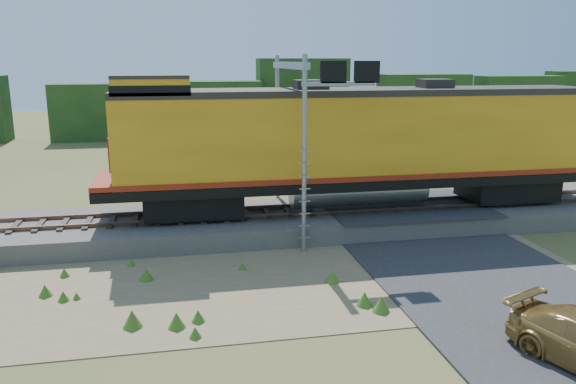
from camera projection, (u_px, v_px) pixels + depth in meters
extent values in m
plane|color=#475123|center=(269.00, 288.00, 17.94)|extent=(140.00, 140.00, 0.00)
cube|color=slate|center=(246.00, 223.00, 23.58)|extent=(70.00, 5.00, 0.80)
cube|color=brown|center=(248.00, 217.00, 22.78)|extent=(70.00, 0.10, 0.16)
cube|color=brown|center=(244.00, 208.00, 24.16)|extent=(70.00, 0.10, 0.16)
cube|color=#8C7754|center=(205.00, 286.00, 18.04)|extent=(26.00, 8.00, 0.03)
cube|color=#38383A|center=(403.00, 205.00, 24.79)|extent=(7.00, 5.20, 0.06)
cube|color=#38383A|center=(316.00, 161.00, 40.26)|extent=(7.00, 24.00, 0.08)
cube|color=#1B3D16|center=(205.00, 101.00, 53.49)|extent=(36.00, 3.00, 6.50)
cube|color=#1B3D16|center=(575.00, 99.00, 61.05)|extent=(50.00, 3.00, 6.00)
cube|color=black|center=(194.00, 202.00, 22.94)|extent=(3.91, 2.50, 0.98)
cube|color=black|center=(506.00, 187.00, 25.58)|extent=(3.91, 2.50, 0.98)
cube|color=black|center=(359.00, 179.00, 24.10)|extent=(21.70, 3.26, 0.39)
cylinder|color=gray|center=(359.00, 190.00, 24.22)|extent=(5.97, 1.30, 1.30)
cube|color=orange|center=(360.00, 135.00, 23.67)|extent=(20.07, 3.15, 3.36)
cube|color=maroon|center=(359.00, 171.00, 24.03)|extent=(21.70, 3.31, 0.20)
cube|color=#28231E|center=(362.00, 92.00, 23.26)|extent=(20.07, 3.20, 0.26)
cube|color=orange|center=(152.00, 87.00, 21.61)|extent=(2.82, 3.15, 0.76)
cube|color=#28231E|center=(151.00, 76.00, 21.51)|extent=(2.82, 3.20, 0.13)
cube|color=black|center=(152.00, 89.00, 21.62)|extent=(2.88, 3.20, 0.38)
cube|color=maroon|center=(113.00, 151.00, 21.87)|extent=(0.11, 2.17, 1.30)
cube|color=#28231E|center=(311.00, 86.00, 22.79)|extent=(1.30, 1.09, 0.49)
cube|color=#28231E|center=(435.00, 85.00, 23.81)|extent=(1.30, 1.09, 0.49)
cylinder|color=gray|center=(304.00, 157.00, 20.51)|extent=(0.19, 0.19, 7.31)
cylinder|color=gray|center=(278.00, 137.00, 25.85)|extent=(0.19, 0.19, 7.31)
cube|color=gray|center=(289.00, 65.00, 22.44)|extent=(0.26, 6.20, 0.26)
cube|color=gray|center=(339.00, 84.00, 20.14)|extent=(2.71, 0.16, 0.16)
cube|color=black|center=(333.00, 72.00, 20.01)|extent=(0.94, 0.16, 0.78)
cube|color=black|center=(367.00, 72.00, 20.24)|extent=(0.94, 0.16, 0.78)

